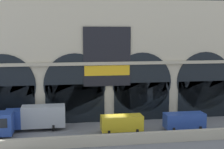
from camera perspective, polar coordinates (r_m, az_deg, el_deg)
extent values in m
plane|color=slate|center=(41.89, 0.58, -9.97)|extent=(200.00, 200.00, 0.00)
cube|color=#B2A891|center=(37.22, 1.90, -11.23)|extent=(90.00, 0.70, 1.22)
cube|color=beige|center=(47.17, -0.92, 2.53)|extent=(49.32, 4.22, 17.02)
cube|color=black|center=(45.94, -18.39, -5.30)|extent=(8.11, 0.20, 5.42)
cylinder|color=black|center=(45.44, -18.53, -1.95)|extent=(8.54, 0.20, 8.54)
cube|color=black|center=(45.43, -6.45, -5.10)|extent=(8.11, 0.20, 5.42)
cylinder|color=black|center=(44.93, -6.49, -1.72)|extent=(8.54, 0.20, 8.54)
cube|color=black|center=(46.88, 5.25, -4.70)|extent=(8.11, 0.20, 5.42)
cylinder|color=black|center=(46.39, 5.29, -1.42)|extent=(8.54, 0.20, 8.54)
cube|color=black|center=(50.11, 15.83, -4.16)|extent=(8.11, 0.20, 5.42)
cylinder|color=black|center=(49.65, 15.93, -1.09)|extent=(8.54, 0.20, 8.54)
cube|color=black|center=(44.82, -0.86, 3.14)|extent=(6.59, 0.12, 8.17)
cube|color=yellow|center=(44.93, -0.84, 0.70)|extent=(6.32, 0.04, 1.41)
cube|color=#B6AB91|center=(44.97, -0.49, 1.96)|extent=(49.32, 0.50, 0.44)
cylinder|color=black|center=(42.52, -18.96, -9.41)|extent=(0.28, 1.00, 1.00)
cube|color=#28479E|center=(43.65, -16.87, -7.44)|extent=(2.00, 2.30, 2.30)
cube|color=#ADB2B7|center=(43.27, -11.91, -7.13)|extent=(5.50, 2.30, 2.70)
cylinder|color=black|center=(42.98, -17.12, -9.27)|extent=(0.28, 0.84, 0.84)
cylinder|color=black|center=(44.95, -16.77, -8.52)|extent=(0.28, 0.84, 0.84)
cylinder|color=black|center=(42.59, -10.22, -9.21)|extent=(0.28, 0.84, 0.84)
cylinder|color=black|center=(44.58, -10.19, -8.45)|extent=(0.28, 0.84, 0.84)
cube|color=gold|center=(41.11, 1.72, -8.46)|extent=(5.20, 2.00, 1.86)
cylinder|color=black|center=(40.23, -0.54, -10.20)|extent=(0.28, 0.68, 0.68)
cylinder|color=black|center=(41.93, -0.93, -9.47)|extent=(0.28, 0.68, 0.68)
cylinder|color=black|center=(40.91, 4.43, -9.92)|extent=(0.28, 0.68, 0.68)
cylinder|color=black|center=(42.58, 3.84, -9.22)|extent=(0.28, 0.68, 0.68)
cube|color=#28479E|center=(43.28, 12.55, -7.83)|extent=(5.20, 2.00, 1.86)
cylinder|color=black|center=(42.11, 10.72, -9.53)|extent=(0.28, 0.68, 0.68)
cylinder|color=black|center=(43.73, 9.89, -8.87)|extent=(0.28, 0.68, 0.68)
cylinder|color=black|center=(43.42, 15.16, -9.13)|extent=(0.28, 0.68, 0.68)
cylinder|color=black|center=(45.00, 14.19, -8.52)|extent=(0.28, 0.68, 0.68)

